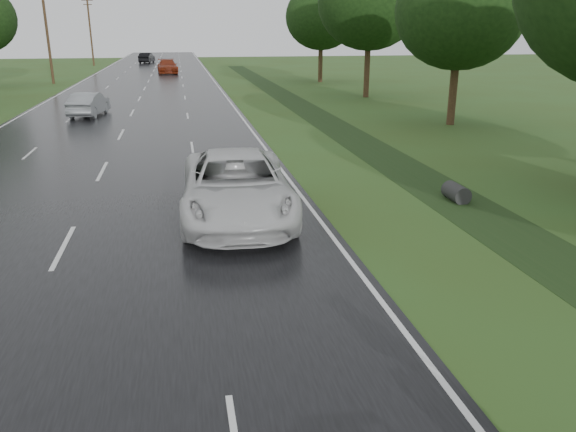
% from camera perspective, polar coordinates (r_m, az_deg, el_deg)
% --- Properties ---
extents(road, '(14.00, 180.00, 0.04)m').
position_cam_1_polar(road, '(51.14, -14.53, 12.08)').
color(road, black).
rests_on(road, ground).
extents(edge_stripe_east, '(0.12, 180.00, 0.01)m').
position_cam_1_polar(edge_stripe_east, '(51.18, -6.80, 12.56)').
color(edge_stripe_east, silver).
rests_on(edge_stripe_east, road).
extents(edge_stripe_west, '(0.12, 180.00, 0.01)m').
position_cam_1_polar(edge_stripe_west, '(51.97, -22.11, 11.46)').
color(edge_stripe_west, silver).
rests_on(edge_stripe_west, road).
extents(center_line, '(0.12, 180.00, 0.01)m').
position_cam_1_polar(center_line, '(51.13, -14.53, 12.11)').
color(center_line, silver).
rests_on(center_line, road).
extents(drainage_ditch, '(2.20, 120.00, 0.56)m').
position_cam_1_polar(drainage_ditch, '(26.41, 8.11, 7.04)').
color(drainage_ditch, '#1B3213').
rests_on(drainage_ditch, ground).
extents(utility_pole_far, '(1.60, 0.26, 10.00)m').
position_cam_1_polar(utility_pole_far, '(62.01, -23.31, 17.04)').
color(utility_pole_far, '#3C2518').
rests_on(utility_pole_far, ground).
extents(utility_pole_distant, '(1.60, 0.26, 10.00)m').
position_cam_1_polar(utility_pole_distant, '(91.61, -19.46, 17.46)').
color(utility_pole_distant, '#3C2518').
rests_on(utility_pole_distant, ground).
extents(tree_east_c, '(7.00, 7.00, 9.29)m').
position_cam_1_polar(tree_east_c, '(33.43, 17.11, 19.33)').
color(tree_east_c, '#3C2518').
rests_on(tree_east_c, ground).
extents(tree_east_d, '(8.00, 8.00, 10.76)m').
position_cam_1_polar(tree_east_d, '(46.25, 8.31, 20.71)').
color(tree_east_d, '#3C2518').
rests_on(tree_east_d, ground).
extents(tree_east_f, '(7.20, 7.20, 9.62)m').
position_cam_1_polar(tree_east_f, '(59.58, 3.40, 19.55)').
color(tree_east_f, '#3C2518').
rests_on(tree_east_f, ground).
extents(white_pickup, '(3.32, 6.67, 1.82)m').
position_cam_1_polar(white_pickup, '(15.98, -5.25, 3.04)').
color(white_pickup, silver).
rests_on(white_pickup, road).
extents(silver_sedan, '(2.16, 4.55, 1.44)m').
position_cam_1_polar(silver_sedan, '(37.65, -19.59, 10.66)').
color(silver_sedan, gray).
rests_on(silver_sedan, road).
extents(far_car_red, '(2.68, 5.86, 1.66)m').
position_cam_1_polar(far_car_red, '(72.65, -12.15, 14.64)').
color(far_car_red, maroon).
rests_on(far_car_red, road).
extents(far_car_dark, '(2.48, 5.05, 1.59)m').
position_cam_1_polar(far_car_dark, '(96.33, -14.16, 15.32)').
color(far_car_dark, black).
rests_on(far_car_dark, road).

